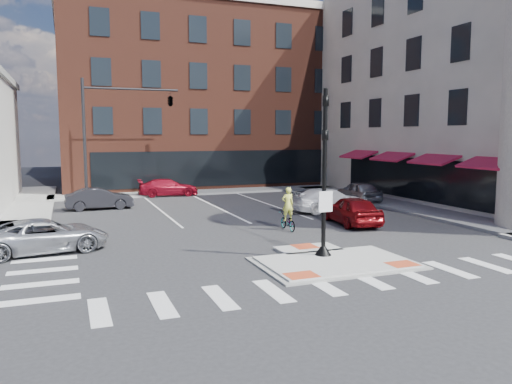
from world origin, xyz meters
name	(u,v)px	position (x,y,z in m)	size (l,w,h in m)	color
ground	(328,261)	(0.00, 0.00, 0.00)	(120.00, 120.00, 0.00)	#28282B
refuge_island	(332,261)	(0.00, -0.26, 0.05)	(5.40, 4.65, 0.13)	gray
sidewalk_e	(403,206)	(10.80, 10.00, 0.07)	(3.00, 24.00, 0.15)	gray
sidewalk_n	(225,191)	(3.00, 22.00, 0.07)	(26.00, 3.00, 0.15)	gray
building_n	(193,100)	(3.00, 31.99, 7.80)	(24.40, 18.40, 15.50)	#56271A
building_far_left	(103,131)	(-4.00, 52.00, 5.00)	(10.00, 12.00, 10.00)	slate
building_far_right	(198,124)	(9.00, 54.00, 6.00)	(12.00, 12.00, 12.00)	brown
signal_pole	(324,194)	(0.00, 0.40, 2.36)	(0.60, 0.60, 5.98)	black
mast_arm_signal	(148,108)	(-3.47, 18.00, 6.21)	(6.10, 2.24, 8.00)	black
silver_suv	(45,236)	(-9.50, 5.00, 0.65)	(2.16, 4.68, 1.30)	#A4A6AB
red_sedan	(352,210)	(4.64, 6.00, 0.73)	(1.71, 4.26, 1.45)	maroon
white_pickup	(329,200)	(5.57, 9.97, 0.68)	(1.91, 4.71, 1.37)	white
bg_car_dark	(99,199)	(-6.85, 15.82, 0.65)	(1.38, 3.96, 1.30)	#232328
bg_car_silver	(359,192)	(9.50, 13.00, 0.71)	(1.67, 4.14, 1.41)	#A3A6AA
bg_car_red	(168,187)	(-1.71, 20.93, 0.63)	(1.76, 4.34, 1.26)	maroon
cyclist	(288,216)	(1.02, 5.77, 0.68)	(0.59, 1.59, 2.04)	#3F3F44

